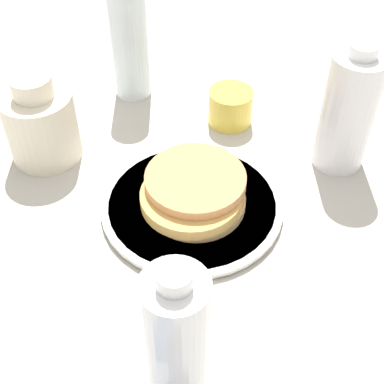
% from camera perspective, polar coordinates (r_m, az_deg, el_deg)
% --- Properties ---
extents(ground_plane, '(4.00, 4.00, 0.00)m').
position_cam_1_polar(ground_plane, '(0.77, -1.85, -1.55)').
color(ground_plane, '#BCB7AD').
extents(plate, '(0.26, 0.26, 0.01)m').
position_cam_1_polar(plate, '(0.76, -0.00, -1.38)').
color(plate, silver).
rests_on(plate, ground_plane).
extents(pancake_stack, '(0.15, 0.16, 0.05)m').
position_cam_1_polar(pancake_stack, '(0.74, 0.28, -0.04)').
color(pancake_stack, tan).
rests_on(pancake_stack, plate).
extents(juice_glass, '(0.07, 0.07, 0.06)m').
position_cam_1_polar(juice_glass, '(0.91, 4.11, 9.05)').
color(juice_glass, yellow).
rests_on(juice_glass, ground_plane).
extents(cream_jug, '(0.11, 0.11, 0.14)m').
position_cam_1_polar(cream_jug, '(0.85, -15.80, 7.07)').
color(cream_jug, beige).
rests_on(cream_jug, ground_plane).
extents(water_bottle_near, '(0.06, 0.06, 0.23)m').
position_cam_1_polar(water_bottle_near, '(0.94, -6.72, 15.96)').
color(water_bottle_near, silver).
rests_on(water_bottle_near, ground_plane).
extents(water_bottle_mid, '(0.06, 0.06, 0.21)m').
position_cam_1_polar(water_bottle_mid, '(0.53, -1.64, -15.51)').
color(water_bottle_mid, white).
rests_on(water_bottle_mid, ground_plane).
extents(water_bottle_far, '(0.08, 0.08, 0.20)m').
position_cam_1_polar(water_bottle_far, '(0.82, 16.31, 8.27)').
color(water_bottle_far, white).
rests_on(water_bottle_far, ground_plane).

